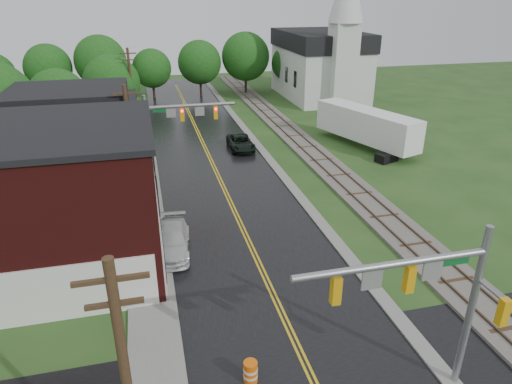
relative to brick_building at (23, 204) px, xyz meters
name	(u,v)px	position (x,y,z in m)	size (l,w,h in m)	color
main_road	(212,163)	(12.48, 15.00, -4.15)	(10.00, 90.00, 0.02)	black
curb_right	(256,143)	(17.88, 20.00, -4.15)	(0.80, 70.00, 0.12)	gray
sidewalk_left	(145,191)	(6.28, 10.00, -4.15)	(2.40, 50.00, 0.12)	gray
brick_building	(23,204)	(0.00, 0.00, 0.00)	(14.30, 10.30, 8.30)	#48100F
yellow_house	(77,154)	(1.48, 11.00, -0.95)	(8.00, 7.00, 6.40)	tan
darkred_building	(100,133)	(2.48, 20.00, -1.95)	(7.00, 6.00, 4.40)	#3F0F0C
church	(323,58)	(32.48, 38.74, 1.68)	(10.40, 18.40, 20.00)	silver
railroad	(297,139)	(22.48, 20.00, -4.05)	(3.20, 80.00, 0.30)	#59544C
traffic_signal_near	(426,288)	(15.96, -13.00, 0.82)	(7.34, 0.30, 7.20)	gray
traffic_signal_far	(173,122)	(9.01, 12.00, 0.82)	(7.34, 0.43, 7.20)	gray
utility_pole_b	(131,146)	(5.68, 7.00, 0.57)	(1.80, 0.28, 9.00)	#382616
utility_pole_c	(132,87)	(5.68, 29.00, 0.57)	(1.80, 0.28, 9.00)	#382616
tree_left_c	(60,100)	(-1.36, 24.90, 0.36)	(6.00, 6.00, 7.65)	black
tree_left_e	(113,84)	(3.64, 30.90, 0.66)	(6.40, 6.40, 8.16)	black
suv_dark	(241,143)	(15.92, 18.35, -3.47)	(2.28, 4.93, 1.37)	black
pickup_white	(172,241)	(7.68, 0.10, -3.40)	(2.11, 5.19, 1.51)	silver
semi_trailer	(367,125)	(28.39, 16.01, -1.87)	(6.40, 12.38, 3.84)	black
construction_barrel	(250,372)	(9.98, -11.00, -3.64)	(0.57, 0.57, 1.02)	orange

